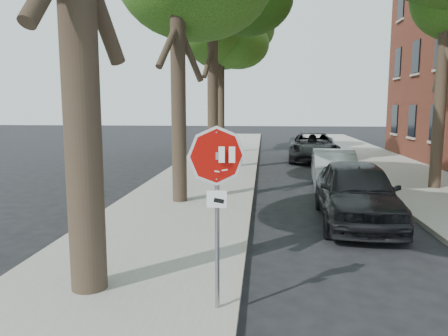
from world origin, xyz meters
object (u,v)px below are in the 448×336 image
object	(u,v)px
stop_sign	(217,183)
car_a	(356,192)
tree_far	(221,35)
car_d	(313,147)
car_b	(334,169)

from	to	relation	value
stop_sign	car_a	bearing A→B (deg)	60.71
tree_far	car_d	bearing A→B (deg)	-28.97
car_a	car_d	xyz separation A→B (m)	(0.28, 12.81, -0.03)
car_a	car_d	size ratio (longest dim) A/B	0.84
car_b	car_a	bearing A→B (deg)	-88.51
car_a	car_b	bearing A→B (deg)	90.77
stop_sign	car_d	world-z (taller)	stop_sign
car_b	stop_sign	bearing A→B (deg)	-103.83
tree_far	car_b	size ratio (longest dim) A/B	2.20
tree_far	car_b	world-z (taller)	tree_far
car_a	car_d	world-z (taller)	car_a
stop_sign	tree_far	bearing A→B (deg)	95.46
tree_far	car_a	world-z (taller)	tree_far
stop_sign	car_b	xyz separation A→B (m)	(3.20, 10.16, -1.25)
stop_sign	car_d	xyz separation A→B (m)	(3.30, 18.19, -1.17)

